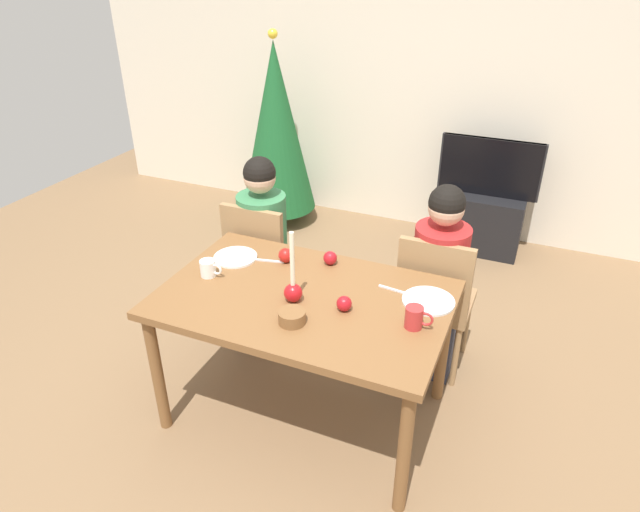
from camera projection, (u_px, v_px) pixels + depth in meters
ground_plane at (306, 410)px, 3.07m from camera, size 7.68×7.68×0.00m
back_wall at (436, 77)px, 4.53m from camera, size 6.40×0.10×2.60m
dining_table at (304, 310)px, 2.75m from camera, size 1.40×0.90×0.75m
chair_left at (262, 259)px, 3.51m from camera, size 0.40×0.40×0.90m
chair_right at (435, 297)px, 3.13m from camera, size 0.40×0.40×0.90m
person_left_child at (264, 249)px, 3.51m from camera, size 0.30×0.30×1.17m
person_right_child at (437, 285)px, 3.13m from camera, size 0.30×0.30×1.17m
tv_stand at (481, 221)px, 4.61m from camera, size 0.64×0.40×0.48m
tv at (490, 167)px, 4.38m from camera, size 0.79×0.05×0.46m
christmas_tree at (276, 128)px, 4.79m from camera, size 0.66×0.66×1.66m
candle_centerpiece at (293, 288)px, 2.64m from camera, size 0.09×0.09×0.37m
plate_left at (235, 257)px, 3.03m from camera, size 0.24×0.24×0.01m
plate_right at (428, 301)px, 2.66m from camera, size 0.25×0.25×0.01m
mug_left at (209, 268)px, 2.85m from camera, size 0.12×0.08×0.09m
mug_right at (415, 317)px, 2.46m from camera, size 0.13×0.08×0.10m
fork_left at (268, 261)px, 3.00m from camera, size 0.18×0.05×0.01m
fork_right at (396, 290)px, 2.74m from camera, size 0.18×0.04×0.01m
bowl_walnuts at (292, 317)px, 2.51m from camera, size 0.13×0.13×0.06m
apple_near_candle at (344, 304)px, 2.59m from camera, size 0.07×0.07×0.07m
apple_by_left_plate at (286, 255)px, 2.98m from camera, size 0.08×0.08×0.08m
apple_by_right_mug at (331, 258)px, 2.96m from camera, size 0.07×0.07×0.07m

